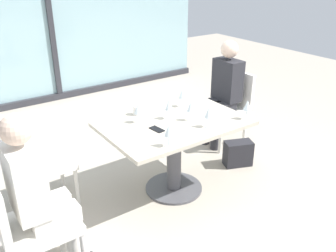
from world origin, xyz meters
The scene contains 18 objects.
ground_plane centered at (0.00, 0.00, 0.00)m, with size 12.00×12.00×0.00m, color #A89E8E.
window_wall_backdrop centered at (0.00, 3.20, 1.21)m, with size 5.27×0.10×2.70m.
dining_table_main centered at (0.00, 0.00, 0.55)m, with size 1.30×0.87×0.73m.
chair_side_end centered at (-1.46, -0.33, 0.50)m, with size 0.50×0.46×0.87m.
chair_far_right centered at (1.18, 0.49, 0.50)m, with size 0.50×0.46×0.87m.
chair_far_left centered at (-1.18, 0.49, 0.50)m, with size 0.50×0.46×0.87m.
person_side_end centered at (-1.35, -0.33, 0.70)m, with size 0.39×0.34×1.26m.
person_far_right centered at (1.07, 0.49, 0.70)m, with size 0.39×0.34×1.26m.
wine_glass_0 centered at (-0.32, -0.36, 0.86)m, with size 0.07×0.07×0.18m.
wine_glass_1 centered at (0.59, -0.33, 0.86)m, with size 0.07×0.07×0.18m.
wine_glass_2 centered at (0.29, 0.26, 0.86)m, with size 0.07×0.07×0.18m.
wine_glass_3 centered at (-0.28, 0.18, 0.86)m, with size 0.07×0.07×0.18m.
wine_glass_4 centered at (0.14, -0.06, 0.86)m, with size 0.07×0.07×0.18m.
wine_glass_5 centered at (0.00, 0.09, 0.86)m, with size 0.07×0.07×0.18m.
wine_glass_6 centered at (0.18, -0.26, 0.86)m, with size 0.07×0.07×0.18m.
coffee_cup centered at (-0.19, 0.34, 0.78)m, with size 0.08×0.08×0.09m, color white.
cell_phone_on_table centered at (-0.22, -0.05, 0.73)m, with size 0.07×0.14×0.01m, color black.
handbag_1 centered at (0.86, -0.02, 0.14)m, with size 0.30×0.16×0.28m, color #232328.
Camera 1 is at (-1.81, -2.47, 2.09)m, focal length 39.21 mm.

